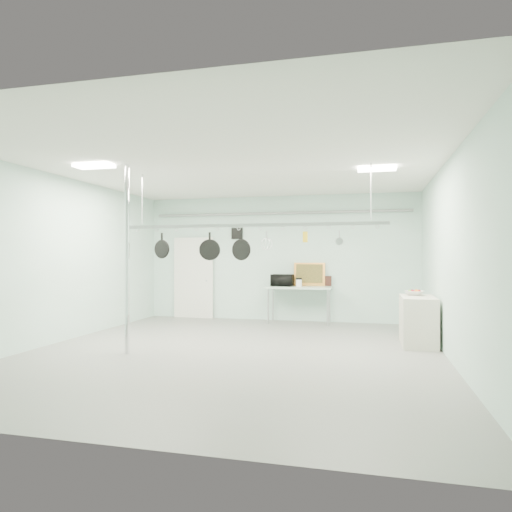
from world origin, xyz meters
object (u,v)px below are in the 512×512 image
(prep_table, at_px, (299,289))
(coffee_canister, at_px, (299,283))
(pot_rack, at_px, (249,224))
(fruit_bowl, at_px, (414,293))
(skillet_right, at_px, (241,246))
(chrome_pole, at_px, (127,259))
(side_cabinet, at_px, (418,321))
(skillet_mid, at_px, (210,246))
(skillet_left, at_px, (162,245))
(microwave, at_px, (282,280))

(prep_table, bearing_deg, coffee_canister, -83.43)
(pot_rack, bearing_deg, fruit_bowl, 24.95)
(pot_rack, distance_m, skillet_right, 0.43)
(fruit_bowl, bearing_deg, chrome_pole, -154.89)
(prep_table, bearing_deg, skillet_right, -99.51)
(chrome_pole, bearing_deg, pot_rack, 25.35)
(pot_rack, bearing_deg, chrome_pole, -154.65)
(pot_rack, distance_m, coffee_canister, 3.38)
(prep_table, distance_m, side_cabinet, 3.39)
(chrome_pole, relative_size, skillet_right, 6.22)
(chrome_pole, xyz_separation_m, prep_table, (2.30, 4.20, -0.77))
(fruit_bowl, xyz_separation_m, skillet_right, (-3.07, -1.36, 0.88))
(prep_table, bearing_deg, pot_rack, -96.91)
(pot_rack, xyz_separation_m, fruit_bowl, (2.91, 1.36, -1.29))
(chrome_pole, bearing_deg, skillet_right, 27.25)
(chrome_pole, relative_size, prep_table, 2.00)
(skillet_right, bearing_deg, pot_rack, 14.90)
(skillet_right, bearing_deg, skillet_mid, -165.10)
(skillet_left, height_order, skillet_mid, same)
(coffee_canister, distance_m, fruit_bowl, 3.06)
(coffee_canister, bearing_deg, pot_rack, -97.67)
(chrome_pole, xyz_separation_m, coffee_canister, (2.32, 4.02, -0.61))
(chrome_pole, distance_m, skillet_left, 0.96)
(fruit_bowl, bearing_deg, pot_rack, -155.05)
(chrome_pole, bearing_deg, skillet_mid, 38.03)
(pot_rack, height_order, coffee_canister, pot_rack)
(fruit_bowl, relative_size, skillet_mid, 0.70)
(coffee_canister, xyz_separation_m, skillet_right, (-0.57, -3.12, 0.83))
(side_cabinet, bearing_deg, skillet_right, -160.48)
(skillet_mid, bearing_deg, skillet_left, 164.43)
(side_cabinet, height_order, microwave, microwave)
(fruit_bowl, relative_size, skillet_left, 0.78)
(microwave, distance_m, coffee_canister, 0.48)
(side_cabinet, bearing_deg, prep_table, 139.21)
(side_cabinet, relative_size, microwave, 2.28)
(fruit_bowl, bearing_deg, skillet_left, -163.60)
(fruit_bowl, distance_m, skillet_left, 4.89)
(pot_rack, distance_m, microwave, 3.51)
(side_cabinet, distance_m, skillet_right, 3.57)
(side_cabinet, height_order, skillet_right, skillet_right)
(side_cabinet, height_order, coffee_canister, coffee_canister)
(skillet_right, bearing_deg, skillet_left, -165.10)
(side_cabinet, distance_m, skillet_mid, 4.10)
(pot_rack, height_order, skillet_right, pot_rack)
(side_cabinet, height_order, fruit_bowl, fruit_bowl)
(side_cabinet, bearing_deg, fruit_bowl, 98.29)
(chrome_pole, bearing_deg, side_cabinet, 22.41)
(chrome_pole, bearing_deg, prep_table, 61.29)
(chrome_pole, height_order, pot_rack, chrome_pole)
(fruit_bowl, bearing_deg, skillet_mid, -159.69)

